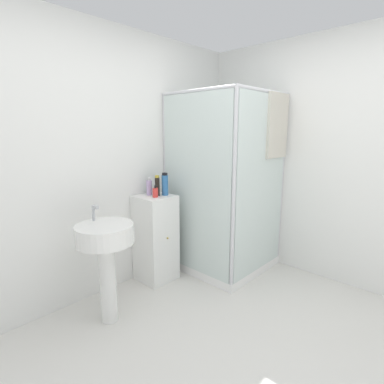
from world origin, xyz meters
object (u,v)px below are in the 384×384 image
object	(u,v)px
soap_dispenser	(155,192)
shampoo_bottle_tall_black	(157,186)
shampoo_bottle_blue	(165,184)
sink	(106,248)
lotion_bottle_white	(149,187)

from	to	relation	value
soap_dispenser	shampoo_bottle_tall_black	world-z (taller)	shampoo_bottle_tall_black
shampoo_bottle_blue	soap_dispenser	bearing A→B (deg)	-178.78
sink	lotion_bottle_white	bearing A→B (deg)	24.99
soap_dispenser	shampoo_bottle_blue	xyz separation A→B (m)	(0.13, 0.00, 0.06)
shampoo_bottle_tall_black	shampoo_bottle_blue	distance (m)	0.08
sink	soap_dispenser	xyz separation A→B (m)	(0.70, 0.21, 0.31)
sink	shampoo_bottle_blue	xyz separation A→B (m)	(0.83, 0.22, 0.38)
shampoo_bottle_tall_black	lotion_bottle_white	bearing A→B (deg)	118.53
sink	shampoo_bottle_blue	size ratio (longest dim) A/B	4.21
soap_dispenser	sink	bearing A→B (deg)	-162.98
sink	lotion_bottle_white	distance (m)	0.87
sink	soap_dispenser	world-z (taller)	soap_dispenser
shampoo_bottle_tall_black	lotion_bottle_white	world-z (taller)	shampoo_bottle_tall_black
sink	soap_dispenser	size ratio (longest dim) A/B	7.78
sink	lotion_bottle_white	xyz separation A→B (m)	(0.73, 0.34, 0.34)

